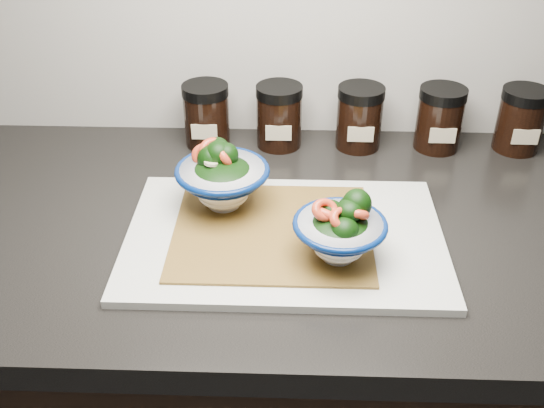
{
  "coord_description": "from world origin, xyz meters",
  "views": [
    {
      "loc": [
        -0.04,
        0.67,
        1.44
      ],
      "look_at": [
        -0.06,
        1.4,
        0.96
      ],
      "focal_mm": 42.0,
      "sensor_mm": 36.0,
      "label": 1
    }
  ],
  "objects_px": {
    "cutting_board": "(285,237)",
    "spice_jar_d": "(440,118)",
    "bowl_left": "(222,177)",
    "spice_jar_b": "(279,116)",
    "spice_jar_c": "(359,117)",
    "spice_jar_a": "(206,115)",
    "spice_jar_e": "(521,120)",
    "bowl_right": "(341,231)"
  },
  "relations": [
    {
      "from": "bowl_right",
      "to": "spice_jar_c",
      "type": "distance_m",
      "value": 0.35
    },
    {
      "from": "bowl_right",
      "to": "spice_jar_e",
      "type": "relative_size",
      "value": 1.11
    },
    {
      "from": "bowl_right",
      "to": "cutting_board",
      "type": "bearing_deg",
      "value": 144.35
    },
    {
      "from": "spice_jar_b",
      "to": "cutting_board",
      "type": "bearing_deg",
      "value": -86.96
    },
    {
      "from": "spice_jar_e",
      "to": "spice_jar_d",
      "type": "bearing_deg",
      "value": 180.0
    },
    {
      "from": "bowl_left",
      "to": "spice_jar_b",
      "type": "relative_size",
      "value": 1.24
    },
    {
      "from": "spice_jar_d",
      "to": "cutting_board",
      "type": "bearing_deg",
      "value": -132.31
    },
    {
      "from": "spice_jar_b",
      "to": "spice_jar_c",
      "type": "height_order",
      "value": "same"
    },
    {
      "from": "spice_jar_c",
      "to": "spice_jar_e",
      "type": "distance_m",
      "value": 0.28
    },
    {
      "from": "spice_jar_a",
      "to": "spice_jar_d",
      "type": "height_order",
      "value": "same"
    },
    {
      "from": "spice_jar_b",
      "to": "spice_jar_c",
      "type": "xyz_separation_m",
      "value": [
        0.14,
        0.0,
        0.0
      ]
    },
    {
      "from": "spice_jar_b",
      "to": "spice_jar_e",
      "type": "relative_size",
      "value": 1.0
    },
    {
      "from": "spice_jar_a",
      "to": "spice_jar_e",
      "type": "relative_size",
      "value": 1.0
    },
    {
      "from": "spice_jar_a",
      "to": "spice_jar_e",
      "type": "bearing_deg",
      "value": 0.0
    },
    {
      "from": "cutting_board",
      "to": "spice_jar_b",
      "type": "distance_m",
      "value": 0.3
    },
    {
      "from": "spice_jar_a",
      "to": "bowl_right",
      "type": "bearing_deg",
      "value": -57.73
    },
    {
      "from": "cutting_board",
      "to": "spice_jar_e",
      "type": "relative_size",
      "value": 3.98
    },
    {
      "from": "bowl_left",
      "to": "bowl_right",
      "type": "distance_m",
      "value": 0.21
    },
    {
      "from": "bowl_left",
      "to": "spice_jar_e",
      "type": "relative_size",
      "value": 1.24
    },
    {
      "from": "cutting_board",
      "to": "spice_jar_b",
      "type": "relative_size",
      "value": 3.98
    },
    {
      "from": "bowl_left",
      "to": "spice_jar_d",
      "type": "xyz_separation_m",
      "value": [
        0.36,
        0.22,
        -0.01
      ]
    },
    {
      "from": "bowl_left",
      "to": "spice_jar_b",
      "type": "bearing_deg",
      "value": 70.33
    },
    {
      "from": "bowl_right",
      "to": "spice_jar_d",
      "type": "xyz_separation_m",
      "value": [
        0.19,
        0.35,
        -0.0
      ]
    },
    {
      "from": "spice_jar_b",
      "to": "spice_jar_e",
      "type": "height_order",
      "value": "same"
    },
    {
      "from": "bowl_left",
      "to": "spice_jar_a",
      "type": "relative_size",
      "value": 1.24
    },
    {
      "from": "spice_jar_a",
      "to": "spice_jar_e",
      "type": "height_order",
      "value": "same"
    },
    {
      "from": "bowl_left",
      "to": "spice_jar_c",
      "type": "distance_m",
      "value": 0.31
    },
    {
      "from": "cutting_board",
      "to": "bowl_right",
      "type": "xyz_separation_m",
      "value": [
        0.07,
        -0.05,
        0.05
      ]
    },
    {
      "from": "bowl_right",
      "to": "spice_jar_a",
      "type": "height_order",
      "value": "spice_jar_a"
    },
    {
      "from": "spice_jar_e",
      "to": "bowl_left",
      "type": "bearing_deg",
      "value": -156.21
    },
    {
      "from": "cutting_board",
      "to": "spice_jar_d",
      "type": "relative_size",
      "value": 3.98
    },
    {
      "from": "spice_jar_b",
      "to": "bowl_right",
      "type": "bearing_deg",
      "value": -75.53
    },
    {
      "from": "spice_jar_a",
      "to": "spice_jar_b",
      "type": "relative_size",
      "value": 1.0
    },
    {
      "from": "cutting_board",
      "to": "spice_jar_d",
      "type": "bearing_deg",
      "value": 47.69
    },
    {
      "from": "spice_jar_c",
      "to": "spice_jar_d",
      "type": "bearing_deg",
      "value": 0.0
    },
    {
      "from": "bowl_left",
      "to": "bowl_right",
      "type": "relative_size",
      "value": 1.12
    },
    {
      "from": "spice_jar_a",
      "to": "spice_jar_e",
      "type": "xyz_separation_m",
      "value": [
        0.55,
        0.0,
        0.0
      ]
    },
    {
      "from": "bowl_left",
      "to": "spice_jar_a",
      "type": "height_order",
      "value": "bowl_left"
    },
    {
      "from": "spice_jar_a",
      "to": "spice_jar_c",
      "type": "bearing_deg",
      "value": 0.0
    },
    {
      "from": "cutting_board",
      "to": "spice_jar_c",
      "type": "xyz_separation_m",
      "value": [
        0.13,
        0.29,
        0.05
      ]
    },
    {
      "from": "spice_jar_d",
      "to": "bowl_left",
      "type": "bearing_deg",
      "value": -148.49
    },
    {
      "from": "spice_jar_b",
      "to": "spice_jar_d",
      "type": "bearing_deg",
      "value": 0.0
    }
  ]
}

